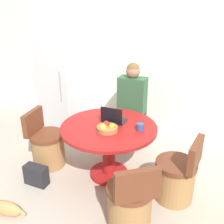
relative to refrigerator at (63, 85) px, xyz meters
The scene contains 13 objects.
ground_plane 1.92m from the refrigerator, 38.32° to the right, with size 12.00×12.00×0.00m, color #B2A899.
wall_back 1.49m from the refrigerator, 16.06° to the left, with size 7.00×0.06×2.60m.
refrigerator is the anchor object (origin of this frame).
dining_table 1.65m from the refrigerator, 36.48° to the right, with size 1.20×1.20×0.73m.
chair_left_side 1.29m from the refrigerator, 68.95° to the right, with size 0.48×0.47×0.80m.
chair_near_right_corner 2.56m from the refrigerator, 42.03° to the right, with size 0.54×0.54×0.80m.
chair_right_side 2.50m from the refrigerator, 25.80° to the right, with size 0.48×0.47×0.80m.
person_seated 1.34m from the refrigerator, ahead, with size 0.40×0.37×1.36m.
laptop 1.56m from the refrigerator, 32.61° to the right, with size 0.29×0.21×0.22m.
fruit_bowl 1.73m from the refrigerator, 39.06° to the right, with size 0.25×0.25×0.10m.
coffee_cup 1.93m from the refrigerator, 28.41° to the right, with size 0.09×0.09×0.09m.
cat 2.27m from the refrigerator, 74.74° to the right, with size 0.50×0.18×0.18m.
handbag 1.75m from the refrigerator, 70.10° to the right, with size 0.30×0.14×0.26m.
Camera 1 is at (1.15, -2.54, 2.15)m, focal length 42.00 mm.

